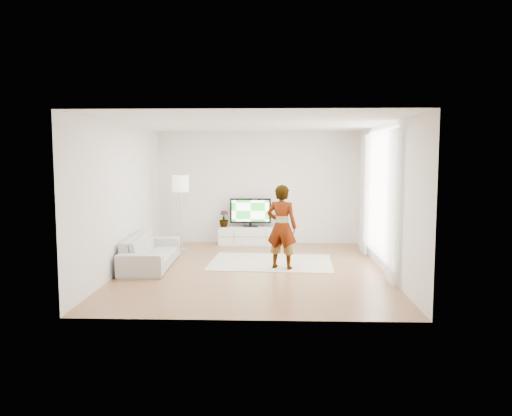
{
  "coord_description": "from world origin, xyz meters",
  "views": [
    {
      "loc": [
        0.39,
        -9.48,
        2.2
      ],
      "look_at": [
        0.05,
        0.4,
        1.16
      ],
      "focal_mm": 35.0,
      "sensor_mm": 36.0,
      "label": 1
    }
  ],
  "objects_px": {
    "rug": "(271,262)",
    "sofa": "(151,251)",
    "floor_lamp": "(181,187)",
    "television": "(250,211)",
    "media_console": "(250,236)",
    "player": "(282,227)"
  },
  "relations": [
    {
      "from": "player",
      "to": "media_console",
      "type": "bearing_deg",
      "value": -57.41
    },
    {
      "from": "sofa",
      "to": "floor_lamp",
      "type": "height_order",
      "value": "floor_lamp"
    },
    {
      "from": "media_console",
      "to": "player",
      "type": "distance_m",
      "value": 2.85
    },
    {
      "from": "sofa",
      "to": "player",
      "type": "bearing_deg",
      "value": -94.11
    },
    {
      "from": "rug",
      "to": "television",
      "type": "bearing_deg",
      "value": 103.77
    },
    {
      "from": "media_console",
      "to": "rug",
      "type": "distance_m",
      "value": 2.17
    },
    {
      "from": "sofa",
      "to": "floor_lamp",
      "type": "distance_m",
      "value": 2.17
    },
    {
      "from": "rug",
      "to": "media_console",
      "type": "bearing_deg",
      "value": 103.94
    },
    {
      "from": "television",
      "to": "rug",
      "type": "bearing_deg",
      "value": -76.23
    },
    {
      "from": "floor_lamp",
      "to": "media_console",
      "type": "bearing_deg",
      "value": 25.74
    },
    {
      "from": "player",
      "to": "floor_lamp",
      "type": "xyz_separation_m",
      "value": [
        -2.31,
        1.92,
        0.65
      ]
    },
    {
      "from": "rug",
      "to": "player",
      "type": "distance_m",
      "value": 1.03
    },
    {
      "from": "television",
      "to": "rug",
      "type": "xyz_separation_m",
      "value": [
        0.52,
        -2.13,
        -0.82
      ]
    },
    {
      "from": "media_console",
      "to": "floor_lamp",
      "type": "height_order",
      "value": "floor_lamp"
    },
    {
      "from": "media_console",
      "to": "player",
      "type": "relative_size",
      "value": 0.96
    },
    {
      "from": "television",
      "to": "sofa",
      "type": "relative_size",
      "value": 0.48
    },
    {
      "from": "rug",
      "to": "sofa",
      "type": "xyz_separation_m",
      "value": [
        -2.39,
        -0.48,
        0.31
      ]
    },
    {
      "from": "media_console",
      "to": "floor_lamp",
      "type": "xyz_separation_m",
      "value": [
        -1.59,
        -0.76,
        1.26
      ]
    },
    {
      "from": "rug",
      "to": "sofa",
      "type": "distance_m",
      "value": 2.45
    },
    {
      "from": "sofa",
      "to": "floor_lamp",
      "type": "bearing_deg",
      "value": -10.46
    },
    {
      "from": "television",
      "to": "floor_lamp",
      "type": "xyz_separation_m",
      "value": [
        -1.59,
        -0.79,
        0.65
      ]
    },
    {
      "from": "media_console",
      "to": "sofa",
      "type": "relative_size",
      "value": 0.73
    }
  ]
}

